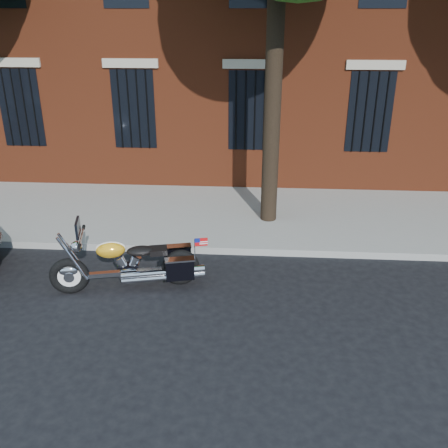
{
  "coord_description": "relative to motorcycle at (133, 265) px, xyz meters",
  "views": [
    {
      "loc": [
        0.2,
        -7.73,
        4.61
      ],
      "look_at": [
        -0.38,
        0.8,
        0.9
      ],
      "focal_mm": 40.0,
      "sensor_mm": 36.0,
      "label": 1
    }
  ],
  "objects": [
    {
      "name": "ground",
      "position": [
        1.91,
        0.12,
        -0.47
      ],
      "size": [
        120.0,
        120.0,
        0.0
      ],
      "primitive_type": "plane",
      "color": "black",
      "rests_on": "ground"
    },
    {
      "name": "sidewalk",
      "position": [
        1.91,
        3.38,
        -0.39
      ],
      "size": [
        40.0,
        3.6,
        0.15
      ],
      "primitive_type": "cube",
      "color": "gray",
      "rests_on": "ground"
    },
    {
      "name": "motorcycle",
      "position": [
        0.0,
        0.0,
        0.0
      ],
      "size": [
        2.74,
        1.15,
        1.38
      ],
      "rotation": [
        0.0,
        0.0,
        0.23
      ],
      "color": "black",
      "rests_on": "ground"
    },
    {
      "name": "curb",
      "position": [
        1.91,
        1.5,
        -0.39
      ],
      "size": [
        40.0,
        0.16,
        0.15
      ],
      "primitive_type": "cube",
      "color": "gray",
      "rests_on": "ground"
    }
  ]
}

